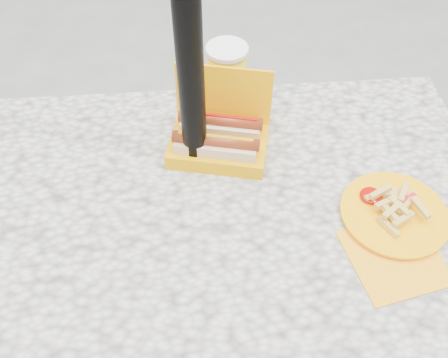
{
  "coord_description": "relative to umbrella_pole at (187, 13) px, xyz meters",
  "views": [
    {
      "loc": [
        -0.0,
        -0.57,
        1.53
      ],
      "look_at": [
        0.05,
        0.06,
        0.8
      ],
      "focal_mm": 40.0,
      "sensor_mm": 36.0,
      "label": 1
    }
  ],
  "objects": [
    {
      "name": "picnic_table",
      "position": [
        0.0,
        -0.16,
        -0.46
      ],
      "size": [
        1.2,
        0.8,
        0.75
      ],
      "color": "beige",
      "rests_on": "ground"
    },
    {
      "name": "fries_plate",
      "position": [
        0.37,
        -0.19,
        -0.34
      ],
      "size": [
        0.23,
        0.29,
        0.04
      ],
      "rotation": [
        0.0,
        0.0,
        0.02
      ],
      "color": "#F7A014",
      "rests_on": "picnic_table"
    },
    {
      "name": "umbrella_pole",
      "position": [
        0.0,
        0.0,
        0.0
      ],
      "size": [
        0.05,
        0.05,
        2.2
      ],
      "primitive_type": "cylinder",
      "color": "black",
      "rests_on": "ground"
    },
    {
      "name": "hotdog_box",
      "position": [
        0.05,
        0.03,
        -0.31
      ],
      "size": [
        0.23,
        0.19,
        0.17
      ],
      "rotation": [
        0.0,
        0.0,
        -0.24
      ],
      "color": "#F9A300",
      "rests_on": "picnic_table"
    },
    {
      "name": "soda_cup",
      "position": [
        0.08,
        0.16,
        -0.26
      ],
      "size": [
        0.09,
        0.09,
        0.17
      ],
      "rotation": [
        0.0,
        0.0,
        -0.25
      ],
      "color": "gold",
      "rests_on": "picnic_table"
    }
  ]
}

